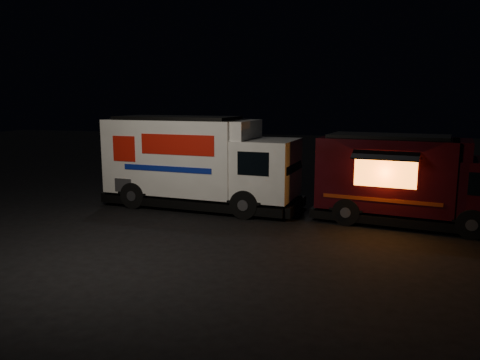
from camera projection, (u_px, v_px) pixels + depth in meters
ground at (216, 232)px, 14.21m from camera, size 80.00×80.00×0.00m
white_truck at (202, 162)px, 17.31m from camera, size 7.64×3.27×3.36m
red_truck at (413, 180)px, 14.90m from camera, size 6.45×3.30×2.86m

